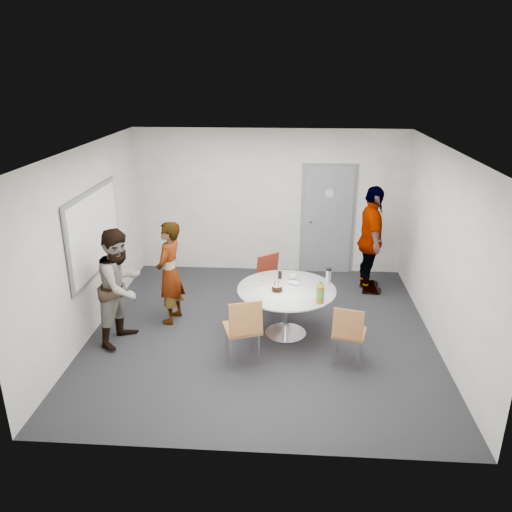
# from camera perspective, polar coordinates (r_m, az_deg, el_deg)

# --- Properties ---
(floor) EXTENTS (5.00, 5.00, 0.00)m
(floor) POSITION_cam_1_polar(r_m,az_deg,el_deg) (7.54, 0.63, -8.65)
(floor) COLOR black
(floor) RESTS_ON ground
(ceiling) EXTENTS (5.00, 5.00, 0.00)m
(ceiling) POSITION_cam_1_polar(r_m,az_deg,el_deg) (6.65, 0.72, 12.08)
(ceiling) COLOR silver
(ceiling) RESTS_ON wall_back
(wall_back) EXTENTS (5.00, 0.00, 5.00)m
(wall_back) POSITION_cam_1_polar(r_m,az_deg,el_deg) (9.37, 1.54, 6.18)
(wall_back) COLOR #BAB8B1
(wall_back) RESTS_ON floor
(wall_left) EXTENTS (0.00, 5.00, 5.00)m
(wall_left) POSITION_cam_1_polar(r_m,az_deg,el_deg) (7.54, -18.67, 1.43)
(wall_left) COLOR #BAB8B1
(wall_left) RESTS_ON floor
(wall_right) EXTENTS (0.00, 5.00, 5.00)m
(wall_right) POSITION_cam_1_polar(r_m,az_deg,el_deg) (7.29, 20.69, 0.54)
(wall_right) COLOR #BAB8B1
(wall_right) RESTS_ON floor
(wall_front) EXTENTS (5.00, 0.00, 5.00)m
(wall_front) POSITION_cam_1_polar(r_m,az_deg,el_deg) (4.71, -1.09, -9.20)
(wall_front) COLOR #BAB8B1
(wall_front) RESTS_ON floor
(door) EXTENTS (1.02, 0.17, 2.12)m
(door) POSITION_cam_1_polar(r_m,az_deg,el_deg) (9.46, 8.21, 4.08)
(door) COLOR slate
(door) RESTS_ON wall_back
(whiteboard) EXTENTS (0.04, 1.90, 1.25)m
(whiteboard) POSITION_cam_1_polar(r_m,az_deg,el_deg) (7.67, -17.94, 2.63)
(whiteboard) COLOR slate
(whiteboard) RESTS_ON wall_left
(table) EXTENTS (1.41, 1.41, 1.06)m
(table) POSITION_cam_1_polar(r_m,az_deg,el_deg) (7.20, 3.75, -4.47)
(table) COLOR silver
(table) RESTS_ON floor
(chair_near_left) EXTENTS (0.57, 0.60, 0.95)m
(chair_near_left) POSITION_cam_1_polar(r_m,az_deg,el_deg) (6.51, -1.42, -7.90)
(chair_near_left) COLOR brown
(chair_near_left) RESTS_ON floor
(chair_near_right) EXTENTS (0.50, 0.53, 0.86)m
(chair_near_right) POSITION_cam_1_polar(r_m,az_deg,el_deg) (6.63, 10.54, -8.33)
(chair_near_right) COLOR brown
(chair_near_right) RESTS_ON floor
(chair_far) EXTENTS (0.61, 0.62, 0.89)m
(chair_far) POSITION_cam_1_polar(r_m,az_deg,el_deg) (8.09, 1.78, -2.28)
(chair_far) COLOR maroon
(chair_far) RESTS_ON floor
(person_main) EXTENTS (0.48, 0.64, 1.60)m
(person_main) POSITION_cam_1_polar(r_m,az_deg,el_deg) (7.64, -9.83, -1.90)
(person_main) COLOR #A5C6EA
(person_main) RESTS_ON floor
(person_left) EXTENTS (0.85, 0.97, 1.68)m
(person_left) POSITION_cam_1_polar(r_m,az_deg,el_deg) (7.22, -15.18, -3.37)
(person_left) COLOR white
(person_left) RESTS_ON floor
(person_right) EXTENTS (0.49, 1.12, 1.88)m
(person_right) POSITION_cam_1_polar(r_m,az_deg,el_deg) (8.73, 13.02, 1.75)
(person_right) COLOR black
(person_right) RESTS_ON floor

